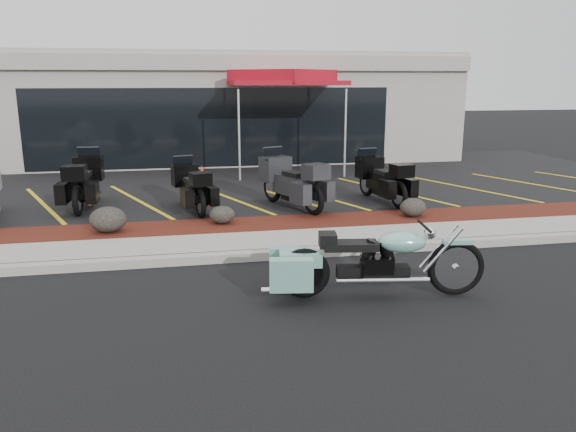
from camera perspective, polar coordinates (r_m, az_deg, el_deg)
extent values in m
plane|color=black|center=(8.99, -2.97, -6.20)|extent=(90.00, 90.00, 0.00)
cube|color=gray|center=(9.81, -3.72, -4.02)|extent=(24.00, 0.25, 0.15)
cube|color=gray|center=(10.48, -4.22, -2.88)|extent=(24.00, 1.20, 0.15)
cube|color=#3A0F0D|center=(11.62, -4.93, -1.20)|extent=(24.00, 1.20, 0.16)
cube|color=black|center=(16.88, -6.92, 3.42)|extent=(26.00, 9.60, 0.15)
cube|color=#9C958D|center=(22.93, -8.26, 10.91)|extent=(18.00, 8.00, 4.00)
cube|color=black|center=(19.00, -7.57, 8.87)|extent=(12.00, 0.06, 2.60)
cube|color=#9C958D|center=(18.91, -7.77, 15.21)|extent=(18.00, 0.30, 0.50)
ellipsoid|color=black|center=(11.45, -17.83, -0.34)|extent=(0.71, 0.59, 0.50)
ellipsoid|color=black|center=(11.65, -6.71, 0.13)|extent=(0.52, 0.43, 0.37)
ellipsoid|color=black|center=(12.45, 12.58, 0.86)|extent=(0.57, 0.48, 0.41)
cone|color=#F82C08|center=(16.60, -8.73, 4.29)|extent=(0.38, 0.38, 0.48)
cylinder|color=silver|center=(16.31, -3.48, 8.08)|extent=(0.06, 0.06, 2.64)
cylinder|color=silver|center=(17.68, 6.45, 8.46)|extent=(0.06, 0.06, 2.64)
cylinder|color=silver|center=(19.35, -6.83, 8.89)|extent=(0.06, 0.06, 2.64)
cylinder|color=silver|center=(20.51, 1.90, 9.25)|extent=(0.06, 0.06, 2.64)
cube|color=maroon|center=(18.32, -0.50, 13.40)|extent=(4.12, 4.12, 0.14)
cube|color=maroon|center=(18.32, -0.50, 14.01)|extent=(3.49, 3.49, 0.40)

